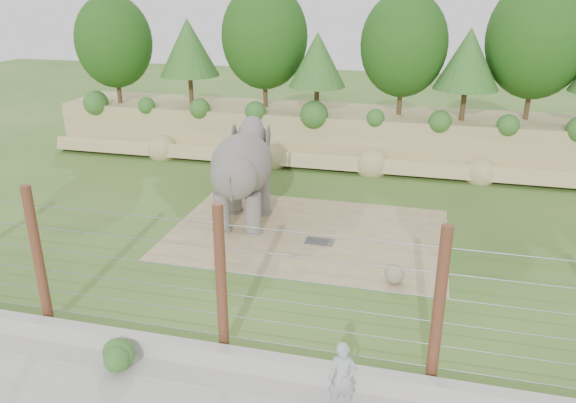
% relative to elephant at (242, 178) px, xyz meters
% --- Properties ---
extents(ground, '(90.00, 90.00, 0.00)m').
position_rel_elephant_xyz_m(ground, '(2.13, -3.45, -1.80)').
color(ground, '#31561F').
rests_on(ground, ground).
extents(back_embankment, '(30.00, 5.52, 8.77)m').
position_rel_elephant_xyz_m(back_embankment, '(2.72, 9.23, 2.16)').
color(back_embankment, tan).
rests_on(back_embankment, ground).
extents(dirt_patch, '(10.00, 7.00, 0.02)m').
position_rel_elephant_xyz_m(dirt_patch, '(2.63, -0.45, -1.79)').
color(dirt_patch, '#947757').
rests_on(dirt_patch, ground).
extents(drain_grate, '(1.00, 0.60, 0.03)m').
position_rel_elephant_xyz_m(drain_grate, '(3.20, -1.08, -1.77)').
color(drain_grate, '#262628').
rests_on(drain_grate, dirt_patch).
extents(elephant, '(2.34, 4.62, 3.61)m').
position_rel_elephant_xyz_m(elephant, '(0.00, 0.00, 0.00)').
color(elephant, '#635E59').
rests_on(elephant, ground).
extents(stone_ball, '(0.60, 0.60, 0.60)m').
position_rel_elephant_xyz_m(stone_ball, '(5.99, -3.42, -1.48)').
color(stone_ball, gray).
rests_on(stone_ball, dirt_patch).
extents(retaining_wall, '(26.00, 0.35, 0.50)m').
position_rel_elephant_xyz_m(retaining_wall, '(2.13, -8.45, -1.55)').
color(retaining_wall, '#B1ADA5').
rests_on(retaining_wall, ground).
extents(barrier_fence, '(20.26, 0.26, 4.00)m').
position_rel_elephant_xyz_m(barrier_fence, '(2.13, -7.95, 0.20)').
color(barrier_fence, '#542117').
rests_on(barrier_fence, ground).
extents(walkway_shrub, '(0.69, 0.69, 0.69)m').
position_rel_elephant_xyz_m(walkway_shrub, '(0.01, -9.25, -1.45)').
color(walkway_shrub, '#20531F').
rests_on(walkway_shrub, walkway).
extents(zookeeper, '(0.67, 0.49, 1.67)m').
position_rel_elephant_xyz_m(zookeeper, '(5.28, -9.26, -0.96)').
color(zookeeper, silver).
rests_on(zookeeper, walkway).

